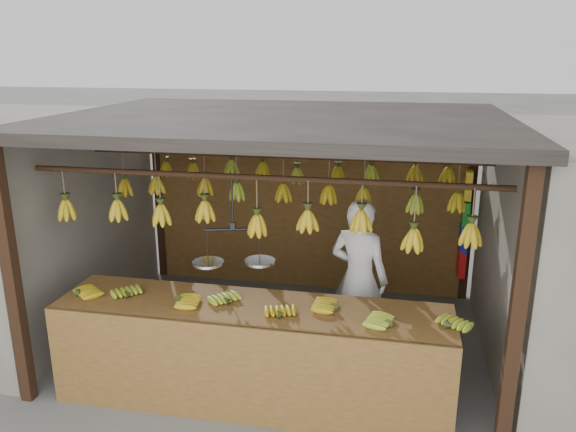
# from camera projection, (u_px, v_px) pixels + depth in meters

# --- Properties ---
(ground) EXTENTS (80.00, 80.00, 0.00)m
(ground) POSITION_uv_depth(u_px,v_px,m) (283.00, 339.00, 6.06)
(ground) COLOR #5B5B57
(stall) EXTENTS (4.30, 3.30, 2.40)m
(stall) POSITION_uv_depth(u_px,v_px,m) (289.00, 153.00, 5.82)
(stall) COLOR black
(stall) RESTS_ON ground
(counter) EXTENTS (3.46, 0.78, 0.96)m
(counter) POSITION_uv_depth(u_px,v_px,m) (248.00, 334.00, 4.71)
(counter) COLOR brown
(counter) RESTS_ON ground
(hanging_bananas) EXTENTS (3.60, 2.22, 0.39)m
(hanging_bananas) POSITION_uv_depth(u_px,v_px,m) (282.00, 193.00, 5.60)
(hanging_bananas) COLOR #AC8B12
(hanging_bananas) RESTS_ON ground
(balance_scale) EXTENTS (0.69, 0.38, 0.77)m
(balance_scale) POSITION_uv_depth(u_px,v_px,m) (234.00, 258.00, 4.80)
(balance_scale) COLOR black
(balance_scale) RESTS_ON ground
(vendor) EXTENTS (0.69, 0.56, 1.64)m
(vendor) POSITION_uv_depth(u_px,v_px,m) (359.00, 279.00, 5.56)
(vendor) COLOR white
(vendor) RESTS_ON ground
(bag_bundles) EXTENTS (0.08, 0.26, 1.30)m
(bag_bundles) POSITION_uv_depth(u_px,v_px,m) (465.00, 225.00, 6.69)
(bag_bundles) COLOR yellow
(bag_bundles) RESTS_ON ground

